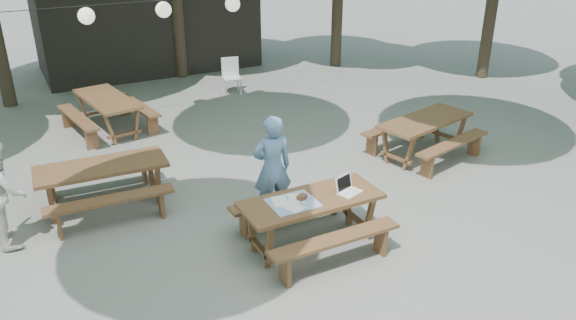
% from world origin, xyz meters
% --- Properties ---
extents(ground, '(80.00, 80.00, 0.00)m').
position_xyz_m(ground, '(0.00, 0.00, 0.00)').
color(ground, slate).
rests_on(ground, ground).
extents(pavilion, '(6.00, 3.00, 2.80)m').
position_xyz_m(pavilion, '(0.50, 10.50, 1.40)').
color(pavilion, black).
rests_on(pavilion, ground).
extents(main_picnic_table, '(2.00, 1.58, 0.75)m').
position_xyz_m(main_picnic_table, '(-0.07, -0.21, 0.39)').
color(main_picnic_table, '#4D331B').
rests_on(main_picnic_table, ground).
extents(picnic_table_nw, '(2.04, 1.67, 0.75)m').
position_xyz_m(picnic_table_nw, '(-2.45, 2.27, 0.39)').
color(picnic_table_nw, '#4D331B').
rests_on(picnic_table_nw, ground).
extents(picnic_table_ne, '(2.21, 1.97, 0.75)m').
position_xyz_m(picnic_table_ne, '(3.43, 1.52, 0.39)').
color(picnic_table_ne, '#4D331B').
rests_on(picnic_table_ne, ground).
extents(picnic_table_far_w, '(1.86, 2.13, 0.75)m').
position_xyz_m(picnic_table_far_w, '(-1.69, 5.66, 0.39)').
color(picnic_table_far_w, '#4D331B').
rests_on(picnic_table_far_w, ground).
extents(woman, '(0.66, 0.48, 1.67)m').
position_xyz_m(woman, '(-0.20, 0.77, 0.83)').
color(woman, '#6589B8').
rests_on(woman, ground).
extents(second_person, '(0.72, 0.85, 1.57)m').
position_xyz_m(second_person, '(-3.87, 1.90, 0.78)').
color(second_person, silver).
rests_on(second_person, ground).
extents(plastic_chair, '(0.52, 0.52, 0.90)m').
position_xyz_m(plastic_chair, '(1.67, 6.91, 0.26)').
color(plastic_chair, silver).
rests_on(plastic_chair, ground).
extents(laptop, '(0.39, 0.35, 0.24)m').
position_xyz_m(laptop, '(0.47, -0.28, 0.81)').
color(laptop, white).
rests_on(laptop, main_picnic_table).
extents(tabletop_clutter, '(0.66, 0.56, 0.08)m').
position_xyz_m(tabletop_clutter, '(-0.34, -0.20, 0.76)').
color(tabletop_clutter, '#3459B4').
rests_on(tabletop_clutter, main_picnic_table).
extents(paper_lanterns, '(9.00, 0.34, 0.38)m').
position_xyz_m(paper_lanterns, '(-0.19, 6.00, 2.40)').
color(paper_lanterns, black).
rests_on(paper_lanterns, ground).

